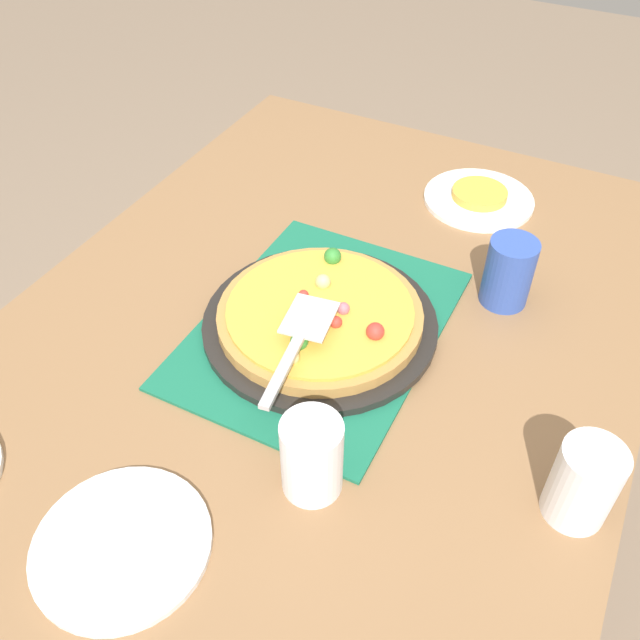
% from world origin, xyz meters
% --- Properties ---
extents(ground_plane, '(8.00, 8.00, 0.00)m').
position_xyz_m(ground_plane, '(0.00, 0.00, 0.00)').
color(ground_plane, '#84705B').
extents(dining_table, '(1.40, 1.00, 0.75)m').
position_xyz_m(dining_table, '(0.00, 0.00, 0.64)').
color(dining_table, olive).
rests_on(dining_table, ground_plane).
extents(placemat, '(0.48, 0.36, 0.01)m').
position_xyz_m(placemat, '(0.00, 0.00, 0.75)').
color(placemat, '#196B4C').
rests_on(placemat, dining_table).
extents(pizza_pan, '(0.38, 0.38, 0.01)m').
position_xyz_m(pizza_pan, '(0.00, 0.00, 0.76)').
color(pizza_pan, black).
rests_on(pizza_pan, placemat).
extents(pizza, '(0.33, 0.33, 0.05)m').
position_xyz_m(pizza, '(-0.00, -0.00, 0.78)').
color(pizza, '#B78442').
rests_on(pizza, pizza_pan).
extents(plate_far_right, '(0.22, 0.22, 0.01)m').
position_xyz_m(plate_far_right, '(0.48, -0.12, 0.76)').
color(plate_far_right, white).
rests_on(plate_far_right, dining_table).
extents(plate_side, '(0.22, 0.22, 0.01)m').
position_xyz_m(plate_side, '(-0.45, 0.04, 0.76)').
color(plate_side, white).
rests_on(plate_side, dining_table).
extents(served_slice_right, '(0.11, 0.11, 0.02)m').
position_xyz_m(served_slice_right, '(0.48, -0.12, 0.77)').
color(served_slice_right, gold).
rests_on(served_slice_right, plate_far_right).
extents(cup_near, '(0.08, 0.08, 0.12)m').
position_xyz_m(cup_near, '(-0.26, -0.12, 0.81)').
color(cup_near, white).
rests_on(cup_near, dining_table).
extents(cup_far, '(0.08, 0.08, 0.12)m').
position_xyz_m(cup_far, '(0.21, -0.24, 0.81)').
color(cup_far, '#3351AD').
rests_on(cup_far, dining_table).
extents(cup_corner, '(0.08, 0.08, 0.12)m').
position_xyz_m(cup_corner, '(-0.15, -0.44, 0.81)').
color(cup_corner, white).
rests_on(cup_corner, dining_table).
extents(pizza_server, '(0.23, 0.08, 0.01)m').
position_xyz_m(pizza_server, '(-0.10, -0.01, 0.82)').
color(pizza_server, silver).
rests_on(pizza_server, pizza).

